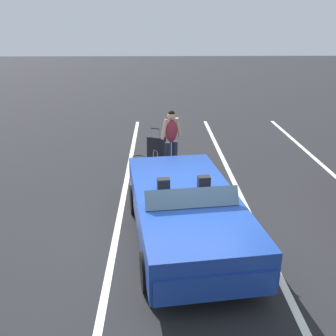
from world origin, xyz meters
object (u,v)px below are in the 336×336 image
object	(u,v)px
convertible_car	(188,217)
duffel_bag	(139,164)
suitcase_medium_bright	(183,172)
traveler_person	(171,138)
suitcase_large_black	(157,149)
suitcase_small_carryon	(154,170)

from	to	relation	value
convertible_car	duffel_bag	bearing A→B (deg)	-172.34
suitcase_medium_bright	traveler_person	world-z (taller)	traveler_person
suitcase_large_black	duffel_bag	world-z (taller)	suitcase_large_black
suitcase_large_black	suitcase_small_carryon	bearing A→B (deg)	-160.77
convertible_car	suitcase_small_carryon	world-z (taller)	convertible_car
convertible_car	suitcase_small_carryon	size ratio (longest dim) A/B	5.69
suitcase_medium_bright	suitcase_small_carryon	distance (m)	0.78
suitcase_small_carryon	traveler_person	bearing A→B (deg)	-162.58
suitcase_small_carryon	suitcase_large_black	bearing A→B (deg)	-125.56
suitcase_medium_bright	traveler_person	xyz separation A→B (m)	(-0.84, -0.26, 0.62)
suitcase_large_black	suitcase_medium_bright	distance (m)	1.77
suitcase_large_black	duffel_bag	xyz separation A→B (m)	(0.61, -0.49, -0.21)
suitcase_large_black	suitcase_medium_bright	size ratio (longest dim) A/B	1.62
suitcase_large_black	suitcase_medium_bright	xyz separation A→B (m)	(1.64, 0.65, -0.06)
suitcase_small_carryon	duffel_bag	xyz separation A→B (m)	(-0.74, -0.42, -0.10)
suitcase_medium_bright	suitcase_small_carryon	bearing A→B (deg)	139.25
suitcase_medium_bright	suitcase_small_carryon	xyz separation A→B (m)	(-0.29, -0.72, -0.06)
traveler_person	duffel_bag	bearing A→B (deg)	-126.59
traveler_person	suitcase_medium_bright	bearing A→B (deg)	-7.40
convertible_car	suitcase_large_black	xyz separation A→B (m)	(-4.53, -0.55, -0.22)
suitcase_small_carryon	duffel_bag	distance (m)	0.86
suitcase_medium_bright	duffel_bag	size ratio (longest dim) A/B	0.88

